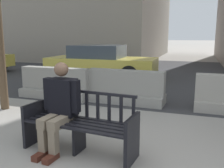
% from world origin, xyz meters
% --- Properties ---
extents(street_asphalt, '(120.00, 12.00, 0.01)m').
position_xyz_m(street_asphalt, '(0.00, 8.70, 0.00)').
color(street_asphalt, '#333335').
rests_on(street_asphalt, ground).
extents(street_bench, '(1.73, 0.67, 0.88)m').
position_xyz_m(street_bench, '(-0.57, 0.38, 0.40)').
color(street_bench, black).
rests_on(street_bench, ground).
extents(seated_person, '(0.59, 0.75, 1.31)m').
position_xyz_m(seated_person, '(-0.88, 0.35, 0.69)').
color(seated_person, black).
rests_on(seated_person, ground).
extents(jersey_barrier_centre, '(2.03, 0.77, 0.84)m').
position_xyz_m(jersey_barrier_centre, '(-0.69, 3.27, 0.34)').
color(jersey_barrier_centre, gray).
rests_on(jersey_barrier_centre, ground).
extents(jersey_barrier_left, '(2.02, 0.73, 0.84)m').
position_xyz_m(jersey_barrier_left, '(-2.67, 3.16, 0.34)').
color(jersey_barrier_left, gray).
rests_on(jersey_barrier_left, ground).
extents(car_taxi_near, '(4.42, 2.00, 1.32)m').
position_xyz_m(car_taxi_near, '(-2.71, 6.73, 0.66)').
color(car_taxi_near, '#DBC64C').
rests_on(car_taxi_near, ground).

